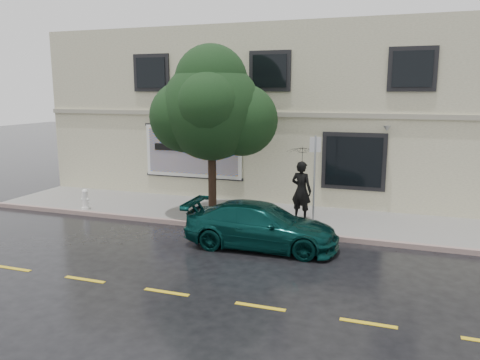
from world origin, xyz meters
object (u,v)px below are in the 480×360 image
(street_tree, at_px, (211,111))
(fire_hydrant, at_px, (85,199))
(pedestrian, at_px, (301,191))
(car, at_px, (261,225))

(street_tree, bearing_deg, fire_hydrant, -172.52)
(street_tree, bearing_deg, pedestrian, 10.23)
(pedestrian, distance_m, fire_hydrant, 7.98)
(pedestrian, distance_m, street_tree, 4.06)
(car, relative_size, fire_hydrant, 5.89)
(pedestrian, xyz_separation_m, fire_hydrant, (-7.87, -1.18, -0.64))
(fire_hydrant, bearing_deg, street_tree, 31.21)
(pedestrian, bearing_deg, street_tree, 27.06)
(car, height_order, street_tree, street_tree)
(car, distance_m, pedestrian, 2.89)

